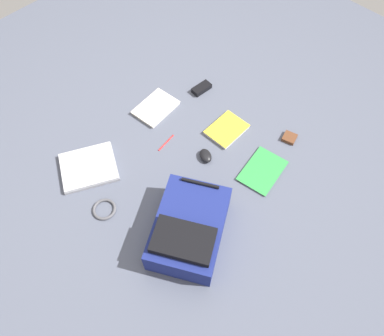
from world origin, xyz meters
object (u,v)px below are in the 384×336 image
at_px(book_manual, 156,108).
at_px(computer_mouse, 206,156).
at_px(book_red, 227,130).
at_px(cable_coil, 104,209).
at_px(earbud_pouch, 289,138).
at_px(book_blue, 262,171).
at_px(laptop, 89,167).
at_px(pen_black, 166,142).
at_px(backpack, 189,229).
at_px(power_brick, 202,88).

xyz_separation_m(book_manual, computer_mouse, (0.47, -0.05, 0.01)).
distance_m(book_red, cable_coil, 0.85).
bearing_deg(computer_mouse, book_manual, 111.42).
bearing_deg(earbud_pouch, cable_coil, -111.50).
xyz_separation_m(book_blue, cable_coil, (-0.44, -0.77, 0.00)).
height_order(laptop, book_blue, laptop).
height_order(book_red, book_blue, book_red).
bearing_deg(cable_coil, earbud_pouch, 68.50).
distance_m(book_manual, pen_black, 0.27).
bearing_deg(book_blue, backpack, -92.52).
bearing_deg(book_blue, cable_coil, -120.05).
relative_size(computer_mouse, power_brick, 0.75).
height_order(book_manual, computer_mouse, computer_mouse).
bearing_deg(cable_coil, book_red, 82.43).
xyz_separation_m(book_red, earbud_pouch, (0.30, 0.21, -0.00)).
height_order(backpack, earbud_pouch, backpack).
height_order(cable_coil, earbud_pouch, earbud_pouch).
height_order(book_blue, pen_black, book_blue).
bearing_deg(book_manual, backpack, -31.48).
height_order(computer_mouse, pen_black, computer_mouse).
bearing_deg(book_manual, book_blue, 8.15).
distance_m(backpack, book_red, 0.71).
distance_m(power_brick, pen_black, 0.47).
distance_m(cable_coil, power_brick, 1.00).
distance_m(pen_black, earbud_pouch, 0.73).
bearing_deg(power_brick, earbud_pouch, 7.23).
xyz_separation_m(computer_mouse, power_brick, (-0.38, 0.36, -0.00)).
bearing_deg(earbud_pouch, power_brick, -172.77).
bearing_deg(book_red, backpack, -64.05).
bearing_deg(book_blue, book_manual, -171.85).
xyz_separation_m(book_red, power_brick, (-0.34, 0.13, 0.00)).
bearing_deg(cable_coil, book_blue, 59.95).
relative_size(backpack, computer_mouse, 5.81).
bearing_deg(earbud_pouch, book_blue, -84.33).
bearing_deg(cable_coil, computer_mouse, 75.60).
height_order(computer_mouse, cable_coil, computer_mouse).
relative_size(book_blue, pen_black, 2.14).
distance_m(computer_mouse, power_brick, 0.53).
bearing_deg(power_brick, cable_coil, -77.08).
height_order(book_blue, cable_coil, cable_coil).
distance_m(book_manual, cable_coil, 0.73).
relative_size(laptop, computer_mouse, 4.05).
distance_m(book_red, book_manual, 0.47).
distance_m(book_blue, cable_coil, 0.89).
distance_m(backpack, power_brick, 1.00).
height_order(cable_coil, power_brick, power_brick).
distance_m(power_brick, earbud_pouch, 0.64).
height_order(cable_coil, pen_black, cable_coil).
bearing_deg(computer_mouse, laptop, 167.75).
xyz_separation_m(backpack, book_red, (-0.31, 0.63, -0.08)).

